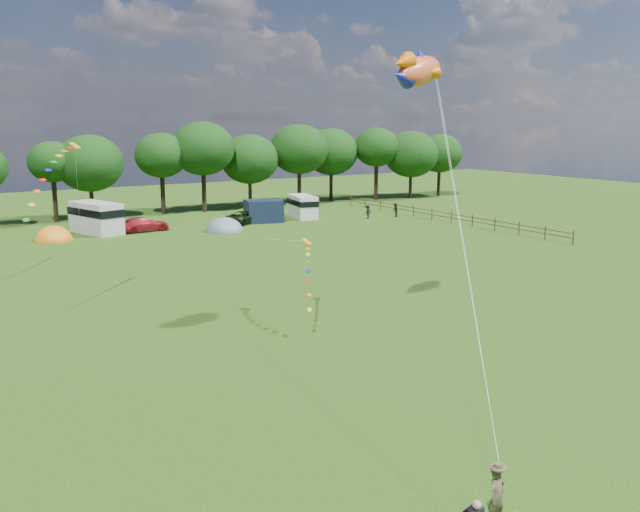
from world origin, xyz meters
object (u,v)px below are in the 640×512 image
tent_orange (54,240)px  campervan_d (302,206)px  walker_a (395,210)px  walker_b (368,212)px  car_c (144,224)px  car_d (246,217)px  tent_greyblue (225,231)px  campervan_c (96,217)px  kite_flyer (497,497)px  fish_kite (416,71)px

tent_orange → campervan_d: bearing=1.9°
campervan_d → walker_a: bearing=-106.5°
tent_orange → walker_b: walker_b is taller
car_c → car_d: (10.50, -0.49, -0.05)m
walker_a → tent_greyblue: bearing=-46.0°
car_c → campervan_d: campervan_d is taller
campervan_c → kite_flyer: campervan_c is taller
car_c → kite_flyer: bearing=167.3°
tent_greyblue → fish_kite: fish_kite is taller
campervan_c → kite_flyer: size_ratio=3.89×
car_d → tent_greyblue: 5.44m
campervan_d → walker_b: size_ratio=3.57×
tent_orange → tent_greyblue: 15.27m
tent_orange → kite_flyer: 52.72m
campervan_d → kite_flyer: bearing=167.1°
campervan_d → tent_orange: (-26.14, -0.87, -1.27)m
fish_kite → walker_a: size_ratio=2.87×
fish_kite → kite_flyer: bearing=-141.6°
car_c → car_d: 10.51m
campervan_d → tent_greyblue: campervan_d is taller
car_d → tent_greyblue: (-4.04, -3.58, -0.63)m
walker_a → car_c: bearing=-54.1°
campervan_c → campervan_d: bearing=-108.4°
car_d → kite_flyer: kite_flyer is taller
car_d → fish_kite: (-8.93, -36.93, 12.25)m
car_d → campervan_c: campervan_c is taller
campervan_d → tent_greyblue: size_ratio=1.34×
fish_kite → campervan_d: bearing=48.0°
car_c → tent_orange: (-8.44, -0.72, -0.67)m
car_c → walker_b: walker_b is taller
fish_kite → campervan_c: bearing=79.5°
car_c → campervan_d: 17.72m
walker_b → tent_orange: bearing=-18.5°
kite_flyer → car_c: bearing=73.9°
tent_orange → fish_kite: (10.01, -36.70, 12.88)m
kite_flyer → walker_a: (35.24, 48.57, -0.08)m
car_c → kite_flyer: (-8.78, -53.44, 0.12)m
car_d → walker_a: bearing=-129.6°
campervan_c → fish_kite: bearing=173.3°
walker_a → walker_b: walker_a is taller
walker_b → car_d: bearing=-28.9°
fish_kite → walker_a: bearing=33.8°
car_d → campervan_c: 14.73m
tent_greyblue → tent_orange: bearing=167.3°
campervan_d → kite_flyer: campervan_d is taller
car_c → campervan_d: size_ratio=0.88×
kite_flyer → walker_b: bearing=50.2°
campervan_c → fish_kite: fish_kite is taller
tent_greyblue → fish_kite: bearing=-98.3°
tent_greyblue → walker_b: (16.70, -0.27, 0.71)m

